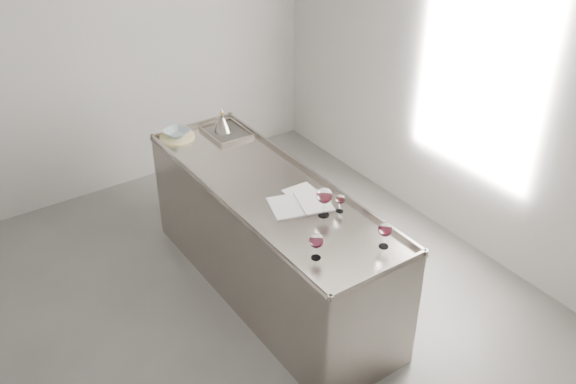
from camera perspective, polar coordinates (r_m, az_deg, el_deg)
room_shell at (r=3.91m, az=-5.54°, el=2.03°), size 4.54×5.04×2.84m
counter at (r=4.85m, az=-1.61°, el=-4.32°), size 0.77×2.42×0.97m
wine_glass_left at (r=3.85m, az=2.54°, el=-4.42°), size 0.09×0.09×0.17m
wine_glass_middle at (r=4.22m, az=3.24°, el=-0.37°), size 0.11×0.11×0.21m
wine_glass_right at (r=3.98m, az=8.62°, el=-3.36°), size 0.09×0.09×0.18m
wine_glass_small at (r=4.30m, az=4.66°, el=-0.68°), size 0.06×0.06×0.13m
notebook at (r=4.39m, az=1.09°, el=-1.10°), size 0.48×0.39×0.02m
loose_paper_top at (r=4.49m, az=1.60°, el=-0.34°), size 0.23×0.32×0.00m
trivet at (r=5.34m, az=-9.82°, el=4.87°), size 0.38×0.38×0.02m
ceramic_bowl at (r=5.32m, az=-9.85°, el=5.21°), size 0.25×0.25×0.05m
wine_funnel at (r=5.37m, az=-5.86°, el=6.03°), size 0.15×0.15×0.22m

